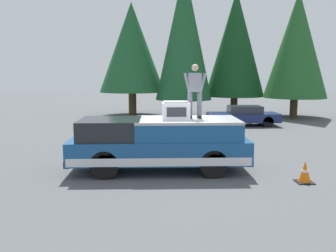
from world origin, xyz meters
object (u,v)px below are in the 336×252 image
parked_car_navy (243,116)px  pickup_truck (159,143)px  person_on_truck_bed (195,90)px  traffic_cone (305,173)px  compressor_unit (176,110)px

parked_car_navy → pickup_truck: bearing=152.6°
person_on_truck_bed → traffic_cone: bearing=-118.4°
compressor_unit → traffic_cone: compressor_unit is taller
person_on_truck_bed → pickup_truck: bearing=98.3°
pickup_truck → traffic_cone: (-1.44, -4.08, -0.58)m
person_on_truck_bed → parked_car_navy: person_on_truck_bed is taller
parked_car_navy → person_on_truck_bed: bearing=157.8°
parked_car_navy → traffic_cone: 11.18m
parked_car_navy → traffic_cone: parked_car_navy is taller
pickup_truck → traffic_cone: pickup_truck is taller
traffic_cone → pickup_truck: bearing=70.6°
compressor_unit → traffic_cone: 4.14m
traffic_cone → compressor_unit: bearing=69.9°
pickup_truck → parked_car_navy: (9.70, -5.02, -0.29)m
pickup_truck → person_on_truck_bed: person_on_truck_bed is taller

